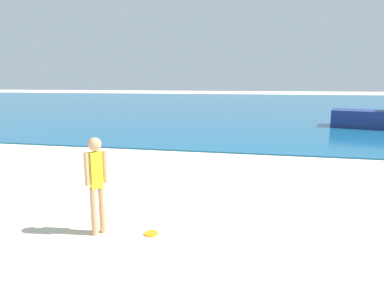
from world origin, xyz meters
The scene contains 3 objects.
water centered at (0.00, 44.53, 0.03)m, with size 160.00×60.00×0.06m, color #14567F.
person_standing centered at (-1.59, 7.29, 1.00)m, with size 0.30×0.32×1.76m.
frisbee centered at (-0.66, 7.45, 0.01)m, with size 0.25×0.25×0.03m, color orange.
Camera 1 is at (1.20, 2.15, 2.70)m, focal length 31.07 mm.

